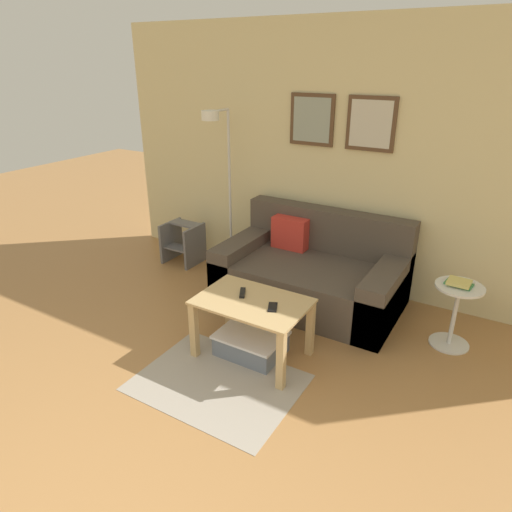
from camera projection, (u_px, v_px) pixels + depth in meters
The scene contains 11 objects.
wall_back at pixel (365, 163), 4.28m from camera, with size 5.60×0.09×2.55m.
area_rug at pixel (218, 382), 3.34m from camera, with size 1.16×0.88×0.01m, color #A39989.
couch at pixel (312, 274), 4.39m from camera, with size 1.69×1.00×0.83m.
coffee_table at pixel (252, 312), 3.51m from camera, with size 0.85×0.56×0.49m.
storage_bin at pixel (251, 343), 3.65m from camera, with size 0.52×0.40×0.18m.
floor_lamp at pixel (221, 172), 4.68m from camera, with size 0.24×0.51×1.73m.
side_table at pixel (455, 310), 3.66m from camera, with size 0.37×0.37×0.54m.
book_stack at pixel (459, 283), 3.58m from camera, with size 0.22×0.17×0.04m.
remote_control at pixel (242, 293), 3.56m from camera, with size 0.04×0.15×0.02m, color black.
cell_phone at pixel (273, 307), 3.37m from camera, with size 0.07×0.14×0.01m, color black.
step_stool at pixel (183, 242), 5.24m from camera, with size 0.38×0.38×0.46m.
Camera 1 is at (1.31, -0.54, 2.19)m, focal length 32.00 mm.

